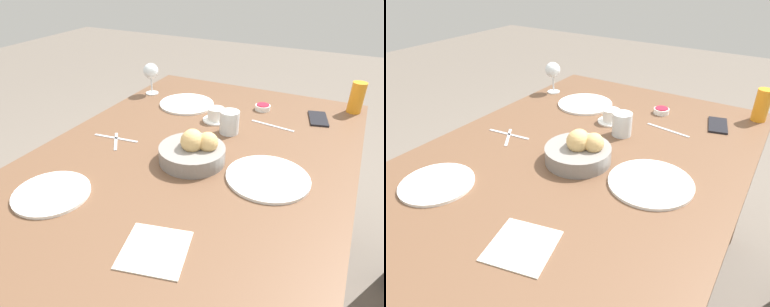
% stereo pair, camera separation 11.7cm
% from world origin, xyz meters
% --- Properties ---
extents(ground_plane, '(10.00, 10.00, 0.00)m').
position_xyz_m(ground_plane, '(0.00, 0.00, 0.00)').
color(ground_plane, '#6B6056').
extents(dining_table, '(1.55, 1.09, 0.74)m').
position_xyz_m(dining_table, '(0.00, 0.00, 0.66)').
color(dining_table, brown).
rests_on(dining_table, ground_plane).
extents(bread_basket, '(0.23, 0.23, 0.12)m').
position_xyz_m(bread_basket, '(0.04, 0.02, 0.79)').
color(bread_basket, gray).
rests_on(bread_basket, dining_table).
extents(plate_near_left, '(0.26, 0.26, 0.01)m').
position_xyz_m(plate_near_left, '(-0.41, -0.23, 0.75)').
color(plate_near_left, white).
rests_on(plate_near_left, dining_table).
extents(plate_near_right, '(0.23, 0.23, 0.01)m').
position_xyz_m(plate_near_right, '(0.40, -0.28, 0.75)').
color(plate_near_right, white).
rests_on(plate_near_right, dining_table).
extents(plate_far_center, '(0.27, 0.27, 0.01)m').
position_xyz_m(plate_far_center, '(0.03, 0.28, 0.75)').
color(plate_far_center, white).
rests_on(plate_far_center, dining_table).
extents(juice_glass, '(0.06, 0.06, 0.14)m').
position_xyz_m(juice_glass, '(-0.67, 0.48, 0.81)').
color(juice_glass, orange).
rests_on(juice_glass, dining_table).
extents(water_tumbler, '(0.08, 0.08, 0.09)m').
position_xyz_m(water_tumbler, '(-0.22, 0.05, 0.79)').
color(water_tumbler, silver).
rests_on(water_tumbler, dining_table).
extents(wine_glass, '(0.08, 0.08, 0.16)m').
position_xyz_m(wine_glass, '(-0.47, -0.46, 0.85)').
color(wine_glass, silver).
rests_on(wine_glass, dining_table).
extents(coffee_cup, '(0.11, 0.11, 0.06)m').
position_xyz_m(coffee_cup, '(-0.30, -0.04, 0.77)').
color(coffee_cup, white).
rests_on(coffee_cup, dining_table).
extents(jam_bowl_berry, '(0.07, 0.07, 0.03)m').
position_xyz_m(jam_bowl_berry, '(-0.51, 0.11, 0.75)').
color(jam_bowl_berry, white).
rests_on(jam_bowl_berry, dining_table).
extents(fork_silver, '(0.03, 0.19, 0.00)m').
position_xyz_m(fork_silver, '(0.02, -0.33, 0.74)').
color(fork_silver, '#B7B7BC').
rests_on(fork_silver, dining_table).
extents(knife_silver, '(0.04, 0.19, 0.00)m').
position_xyz_m(knife_silver, '(-0.36, 0.19, 0.74)').
color(knife_silver, '#B7B7BC').
rests_on(knife_silver, dining_table).
extents(spoon_coffee, '(0.12, 0.09, 0.00)m').
position_xyz_m(spoon_coffee, '(0.04, -0.31, 0.74)').
color(spoon_coffee, '#B7B7BC').
rests_on(spoon_coffee, dining_table).
extents(napkin, '(0.19, 0.19, 0.00)m').
position_xyz_m(napkin, '(0.45, 0.12, 0.74)').
color(napkin, silver).
rests_on(napkin, dining_table).
extents(cell_phone, '(0.16, 0.11, 0.01)m').
position_xyz_m(cell_phone, '(-0.51, 0.35, 0.74)').
color(cell_phone, black).
rests_on(cell_phone, dining_table).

